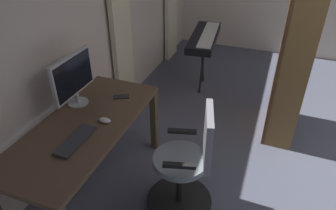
# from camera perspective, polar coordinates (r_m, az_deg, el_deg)

# --- Properties ---
(back_room_partition) EXTENTS (5.75, 0.10, 2.71)m
(back_room_partition) POSITION_cam_1_polar(r_m,az_deg,el_deg) (3.35, -13.87, 17.31)
(back_room_partition) COLOR beige
(back_room_partition) RESTS_ON ground
(curtain_right_panel) EXTENTS (0.39, 0.06, 2.27)m
(curtain_right_panel) POSITION_cam_1_polar(r_m,az_deg,el_deg) (3.64, -8.84, 15.44)
(curtain_right_panel) COLOR beige
(curtain_right_panel) RESTS_ON ground
(desk) EXTENTS (1.53, 0.68, 0.73)m
(desk) POSITION_cam_1_polar(r_m,az_deg,el_deg) (2.62, -15.09, -4.98)
(desk) COLOR brown
(desk) RESTS_ON ground
(office_chair) EXTENTS (0.56, 0.56, 0.97)m
(office_chair) POSITION_cam_1_polar(r_m,az_deg,el_deg) (2.52, 3.70, -11.11)
(office_chair) COLOR black
(office_chair) RESTS_ON ground
(computer_monitor) EXTENTS (0.52, 0.18, 0.45)m
(computer_monitor) POSITION_cam_1_polar(r_m,az_deg,el_deg) (2.72, -17.07, 4.91)
(computer_monitor) COLOR #B7BCC1
(computer_monitor) RESTS_ON desk
(computer_keyboard) EXTENTS (0.38, 0.12, 0.02)m
(computer_keyboard) POSITION_cam_1_polar(r_m,az_deg,el_deg) (2.39, -16.72, -6.29)
(computer_keyboard) COLOR #333338
(computer_keyboard) RESTS_ON desk
(computer_mouse) EXTENTS (0.06, 0.10, 0.04)m
(computer_mouse) POSITION_cam_1_polar(r_m,az_deg,el_deg) (2.53, -11.56, -2.79)
(computer_mouse) COLOR white
(computer_mouse) RESTS_ON desk
(cell_phone_face_up) EXTENTS (0.13, 0.16, 0.01)m
(cell_phone_face_up) POSITION_cam_1_polar(r_m,az_deg,el_deg) (2.85, -8.61, 1.53)
(cell_phone_face_up) COLOR #232328
(cell_phone_face_up) RESTS_ON desk
(bookshelf) EXTENTS (0.76, 0.30, 1.81)m
(bookshelf) POSITION_cam_1_polar(r_m,az_deg,el_deg) (3.44, 21.48, 8.49)
(bookshelf) COLOR brown
(bookshelf) RESTS_ON ground
(piano_keyboard) EXTENTS (1.10, 0.44, 0.80)m
(piano_keyboard) POSITION_cam_1_polar(r_m,az_deg,el_deg) (4.20, 6.73, 12.09)
(piano_keyboard) COLOR black
(piano_keyboard) RESTS_ON ground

